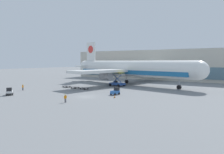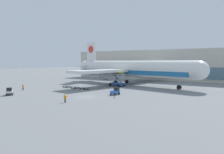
# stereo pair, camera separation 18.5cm
# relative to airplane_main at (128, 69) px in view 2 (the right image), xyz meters

# --- Properties ---
(ground_plane) EXTENTS (400.00, 400.00, 0.00)m
(ground_plane) POSITION_rel_airplane_main_xyz_m (4.98, -30.99, -5.84)
(ground_plane) COLOR slate
(terminal_building) EXTENTS (90.00, 18.20, 14.00)m
(terminal_building) POSITION_rel_airplane_main_xyz_m (2.20, 31.38, 1.15)
(terminal_building) COLOR #BCB7A8
(terminal_building) RESTS_ON ground_plane
(airplane_main) EXTENTS (57.60, 48.65, 17.00)m
(airplane_main) POSITION_rel_airplane_main_xyz_m (0.00, 0.00, 0.00)
(airplane_main) COLOR white
(airplane_main) RESTS_ON ground_plane
(scissor_lift_loader) EXTENTS (5.66, 4.18, 4.74)m
(scissor_lift_loader) POSITION_rel_airplane_main_xyz_m (-0.57, -7.00, -3.99)
(scissor_lift_loader) COLOR #284C99
(scissor_lift_loader) RESTS_ON ground_plane
(baggage_tug_foreground) EXTENTS (2.01, 2.66, 2.00)m
(baggage_tug_foreground) POSITION_rel_airplane_main_xyz_m (9.39, -24.29, -4.96)
(baggage_tug_foreground) COLOR #2D66B7
(baggage_tug_foreground) RESTS_ON ground_plane
(baggage_tug_mid) EXTENTS (2.80, 2.64, 2.00)m
(baggage_tug_mid) POSITION_rel_airplane_main_xyz_m (-13.34, -39.68, -4.96)
(baggage_tug_mid) COLOR silver
(baggage_tug_mid) RESTS_ON ground_plane
(baggage_dolly_lead) EXTENTS (3.76, 1.80, 0.48)m
(baggage_dolly_lead) POSITION_rel_airplane_main_xyz_m (-13.07, -19.28, -5.45)
(baggage_dolly_lead) COLOR #56565B
(baggage_dolly_lead) RESTS_ON ground_plane
(baggage_dolly_second) EXTENTS (3.76, 1.80, 0.48)m
(baggage_dolly_second) POSITION_rel_airplane_main_xyz_m (-8.79, -19.85, -5.45)
(baggage_dolly_second) COLOR #56565B
(baggage_dolly_second) RESTS_ON ground_plane
(baggage_dolly_third) EXTENTS (3.76, 1.80, 0.48)m
(baggage_dolly_third) POSITION_rel_airplane_main_xyz_m (-4.60, -20.24, -5.45)
(baggage_dolly_third) COLOR #56565B
(baggage_dolly_third) RESTS_ON ground_plane
(ground_crew_near) EXTENTS (0.39, 0.49, 1.78)m
(ground_crew_near) POSITION_rel_airplane_main_xyz_m (6.08, -39.18, -4.79)
(ground_crew_near) COLOR black
(ground_crew_near) RESTS_ON ground_plane
(ground_crew_far) EXTENTS (0.28, 0.56, 1.83)m
(ground_crew_far) POSITION_rel_airplane_main_xyz_m (-18.57, -32.05, -4.75)
(ground_crew_far) COLOR black
(ground_crew_far) RESTS_ON ground_plane
(traffic_cone_near) EXTENTS (0.40, 0.40, 0.79)m
(traffic_cone_near) POSITION_rel_airplane_main_xyz_m (11.74, -28.48, -5.45)
(traffic_cone_near) COLOR black
(traffic_cone_near) RESTS_ON ground_plane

